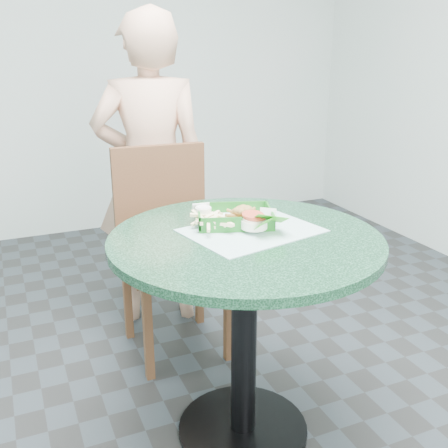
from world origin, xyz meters
name	(u,v)px	position (x,y,z in m)	size (l,w,h in m)	color
floor	(243,430)	(0.00, 0.00, 0.00)	(4.00, 5.00, 0.02)	#303335
wall_back	(93,38)	(0.00, 2.50, 1.40)	(4.00, 0.04, 2.80)	silver
cafe_table	(245,289)	(0.00, 0.00, 0.58)	(0.89, 0.89, 0.75)	black
dining_chair	(168,236)	(-0.04, 0.72, 0.53)	(0.43, 0.43, 0.93)	#3D261B
diner_person	(151,172)	(-0.03, 0.99, 0.77)	(0.56, 0.37, 1.54)	tan
placemat	(252,236)	(0.04, 0.03, 0.75)	(0.42, 0.31, 0.00)	#95BAB8
food_basket	(235,225)	(0.02, 0.12, 0.77)	(0.25, 0.18, 0.05)	#155E19
crab_sandwich	(245,218)	(0.04, 0.09, 0.80)	(0.11, 0.11, 0.07)	#C58D40
fries_pile	(214,226)	(-0.08, 0.08, 0.79)	(0.12, 0.13, 0.05)	#FAE4A3
sauce_ramekin	(205,220)	(-0.09, 0.13, 0.80)	(0.06, 0.06, 0.03)	white
garnish_cup	(264,224)	(0.08, 0.02, 0.79)	(0.13, 0.12, 0.05)	white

